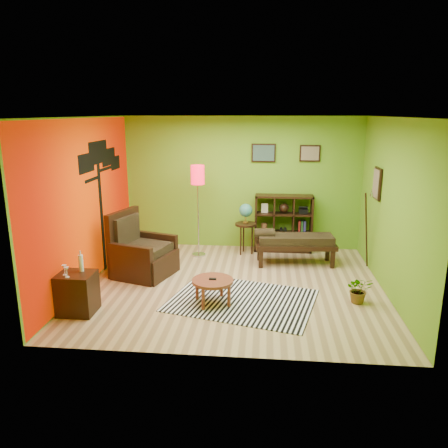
# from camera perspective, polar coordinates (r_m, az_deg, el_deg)

# --- Properties ---
(ground) EXTENTS (5.00, 5.00, 0.00)m
(ground) POSITION_cam_1_polar(r_m,az_deg,el_deg) (7.54, 1.24, -8.00)
(ground) COLOR tan
(ground) RESTS_ON ground
(room_shell) EXTENTS (5.04, 4.54, 2.82)m
(room_shell) POSITION_cam_1_polar(r_m,az_deg,el_deg) (7.07, 0.57, 5.69)
(room_shell) COLOR #69A420
(room_shell) RESTS_ON ground
(zebra_rug) EXTENTS (2.50, 2.09, 0.01)m
(zebra_rug) POSITION_cam_1_polar(r_m,az_deg,el_deg) (6.96, 2.39, -9.92)
(zebra_rug) COLOR white
(zebra_rug) RESTS_ON ground
(coffee_table) EXTENTS (0.64, 0.64, 0.41)m
(coffee_table) POSITION_cam_1_polar(r_m,az_deg,el_deg) (6.74, -1.49, -7.69)
(coffee_table) COLOR brown
(coffee_table) RESTS_ON ground
(armchair) EXTENTS (1.19, 1.18, 1.16)m
(armchair) POSITION_cam_1_polar(r_m,az_deg,el_deg) (8.06, -10.80, -4.07)
(armchair) COLOR black
(armchair) RESTS_ON ground
(side_cabinet) EXTENTS (0.52, 0.47, 0.92)m
(side_cabinet) POSITION_cam_1_polar(r_m,az_deg,el_deg) (6.80, -18.63, -8.51)
(side_cabinet) COLOR black
(side_cabinet) RESTS_ON ground
(floor_lamp) EXTENTS (0.28, 0.28, 1.86)m
(floor_lamp) POSITION_cam_1_polar(r_m,az_deg,el_deg) (8.69, -3.45, 5.36)
(floor_lamp) COLOR silver
(floor_lamp) RESTS_ON ground
(globe_table) EXTENTS (0.44, 0.44, 1.06)m
(globe_table) POSITION_cam_1_polar(r_m,az_deg,el_deg) (8.95, 2.85, 1.03)
(globe_table) COLOR black
(globe_table) RESTS_ON ground
(cube_shelf) EXTENTS (1.20, 0.35, 1.20)m
(cube_shelf) POSITION_cam_1_polar(r_m,az_deg,el_deg) (9.27, 7.85, 0.09)
(cube_shelf) COLOR black
(cube_shelf) RESTS_ON ground
(bench) EXTENTS (1.58, 0.67, 0.71)m
(bench) POSITION_cam_1_polar(r_m,az_deg,el_deg) (8.51, 9.04, -2.27)
(bench) COLOR black
(bench) RESTS_ON ground
(potted_plant) EXTENTS (0.40, 0.44, 0.34)m
(potted_plant) POSITION_cam_1_polar(r_m,az_deg,el_deg) (7.14, 17.20, -8.53)
(potted_plant) COLOR #26661E
(potted_plant) RESTS_ON ground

